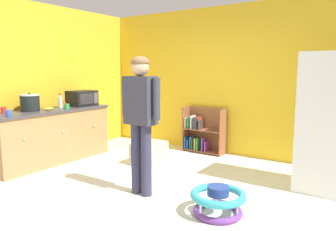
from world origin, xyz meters
TOP-DOWN VIEW (x-y plane):
  - ground_plane at (0.00, 0.00)m, footprint 12.00×12.00m
  - back_wall at (0.00, 2.33)m, footprint 5.20×0.06m
  - left_side_wall at (-2.63, 0.80)m, footprint 0.06×2.99m
  - kitchen_counter at (-2.20, 0.11)m, footprint 0.65×2.07m
  - refrigerator at (1.85, 1.35)m, footprint 0.73×0.68m
  - bookshelf at (-0.42, 2.14)m, footprint 0.80×0.28m
  - standing_person at (-0.04, -0.13)m, footprint 0.57×0.23m
  - baby_walker at (1.00, -0.12)m, footprint 0.60×0.60m
  - pet_carrier at (-0.78, 0.97)m, footprint 0.42×0.55m
  - microwave at (-2.18, 0.79)m, footprint 0.37×0.48m
  - crock_pot at (-2.29, -0.19)m, footprint 0.30×0.30m
  - banana_bunch at (-2.11, 0.04)m, footprint 0.15×0.16m
  - clear_bottle at (-2.25, 0.36)m, footprint 0.07×0.07m
  - blue_cup at (-2.00, -0.71)m, footprint 0.08×0.08m
  - red_cup at (-2.39, -0.57)m, footprint 0.08×0.08m
  - orange_cup at (-2.39, 0.53)m, footprint 0.08×0.08m
  - green_cup at (-1.97, 0.28)m, footprint 0.08×0.08m

SIDE VIEW (x-z plane):
  - ground_plane at x=0.00m, z-range 0.00..0.00m
  - baby_walker at x=1.00m, z-range 0.00..0.32m
  - pet_carrier at x=-0.78m, z-range 0.00..0.36m
  - bookshelf at x=-0.42m, z-range -0.05..0.80m
  - kitchen_counter at x=-2.20m, z-range 0.00..0.90m
  - refrigerator at x=1.85m, z-range 0.00..1.78m
  - banana_bunch at x=-2.11m, z-range 0.91..0.95m
  - blue_cup at x=-2.00m, z-range 0.90..0.99m
  - red_cup at x=-2.39m, z-range 0.90..0.99m
  - orange_cup at x=-2.39m, z-range 0.90..0.99m
  - green_cup at x=-1.97m, z-range 0.90..0.99m
  - clear_bottle at x=-2.25m, z-range 0.88..1.12m
  - crock_pot at x=-2.29m, z-range 0.89..1.18m
  - microwave at x=-2.18m, z-range 0.90..1.18m
  - standing_person at x=-0.04m, z-range 0.19..1.91m
  - back_wall at x=0.00m, z-range 0.00..2.70m
  - left_side_wall at x=-2.63m, z-range 0.00..2.70m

